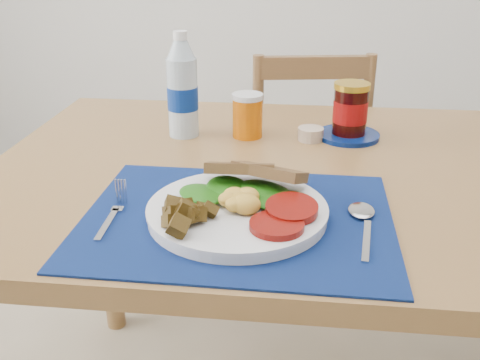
# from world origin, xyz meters

# --- Properties ---
(table) EXTENTS (1.40, 0.90, 0.75)m
(table) POSITION_xyz_m (0.00, 0.20, 0.67)
(table) COLOR brown
(table) RESTS_ON ground
(chair_far) EXTENTS (0.44, 0.43, 1.05)m
(chair_far) POSITION_xyz_m (-0.05, 0.88, 0.54)
(chair_far) COLOR brown
(chair_far) RESTS_ON ground
(placemat) EXTENTS (0.51, 0.40, 0.00)m
(placemat) POSITION_xyz_m (-0.16, -0.04, 0.75)
(placemat) COLOR black
(placemat) RESTS_ON table
(breakfast_plate) EXTENTS (0.29, 0.29, 0.07)m
(breakfast_plate) POSITION_xyz_m (-0.17, -0.04, 0.77)
(breakfast_plate) COLOR silver
(breakfast_plate) RESTS_ON placemat
(fork) EXTENTS (0.02, 0.15, 0.00)m
(fork) POSITION_xyz_m (-0.37, -0.06, 0.76)
(fork) COLOR #B2B5BA
(fork) RESTS_ON placemat
(spoon) EXTENTS (0.04, 0.19, 0.01)m
(spoon) POSITION_xyz_m (0.04, -0.03, 0.76)
(spoon) COLOR #B2B5BA
(spoon) RESTS_ON placemat
(water_bottle) EXTENTS (0.07, 0.07, 0.24)m
(water_bottle) POSITION_xyz_m (-0.34, 0.37, 0.86)
(water_bottle) COLOR #ADBFCC
(water_bottle) RESTS_ON table
(juice_glass) EXTENTS (0.07, 0.07, 0.10)m
(juice_glass) POSITION_xyz_m (-0.19, 0.37, 0.80)
(juice_glass) COLOR #C95B05
(juice_glass) RESTS_ON table
(ramekin) EXTENTS (0.06, 0.06, 0.03)m
(ramekin) POSITION_xyz_m (-0.04, 0.37, 0.76)
(ramekin) COLOR tan
(ramekin) RESTS_ON table
(jam_on_saucer) EXTENTS (0.14, 0.14, 0.13)m
(jam_on_saucer) POSITION_xyz_m (0.04, 0.39, 0.81)
(jam_on_saucer) COLOR #051A59
(jam_on_saucer) RESTS_ON table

